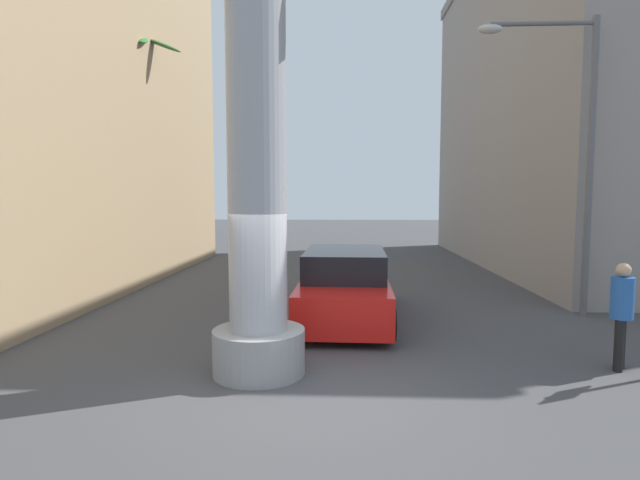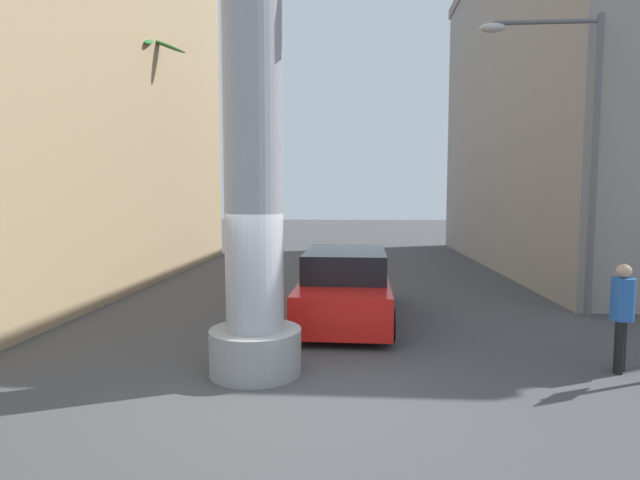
# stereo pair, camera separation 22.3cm
# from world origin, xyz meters

# --- Properties ---
(ground_plane) EXTENTS (88.37, 88.37, 0.00)m
(ground_plane) POSITION_xyz_m (0.00, 10.00, 0.00)
(ground_plane) COLOR #424244
(building_right) EXTENTS (8.42, 17.22, 13.08)m
(building_right) POSITION_xyz_m (10.09, 13.87, 6.55)
(building_right) COLOR gray
(building_right) RESTS_ON ground
(neon_sign_pole) EXTENTS (2.80, 1.44, 11.51)m
(neon_sign_pole) POSITION_xyz_m (-0.82, 0.96, 5.00)
(neon_sign_pole) COLOR #9E9EA3
(neon_sign_pole) RESTS_ON ground
(street_lamp) EXTENTS (2.68, 0.28, 6.75)m
(street_lamp) POSITION_xyz_m (5.62, 5.07, 4.13)
(street_lamp) COLOR #59595E
(street_lamp) RESTS_ON ground
(car_lead) EXTENTS (2.13, 5.01, 1.56)m
(car_lead) POSITION_xyz_m (0.52, 4.60, 0.74)
(car_lead) COLOR black
(car_lead) RESTS_ON ground
(palm_tree_mid_left) EXTENTS (2.50, 2.72, 7.92)m
(palm_tree_mid_left) POSITION_xyz_m (-6.12, 9.49, 4.55)
(palm_tree_mid_left) COLOR brown
(palm_tree_mid_left) RESTS_ON ground
(palm_tree_near_left) EXTENTS (2.95, 2.95, 9.27)m
(palm_tree_near_left) POSITION_xyz_m (-5.89, 2.87, 6.21)
(palm_tree_near_left) COLOR brown
(palm_tree_near_left) RESTS_ON ground
(pedestrian_by_sign) EXTENTS (0.47, 0.47, 1.72)m
(pedestrian_by_sign) POSITION_xyz_m (4.88, 1.37, 1.00)
(pedestrian_by_sign) COLOR black
(pedestrian_by_sign) RESTS_ON ground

